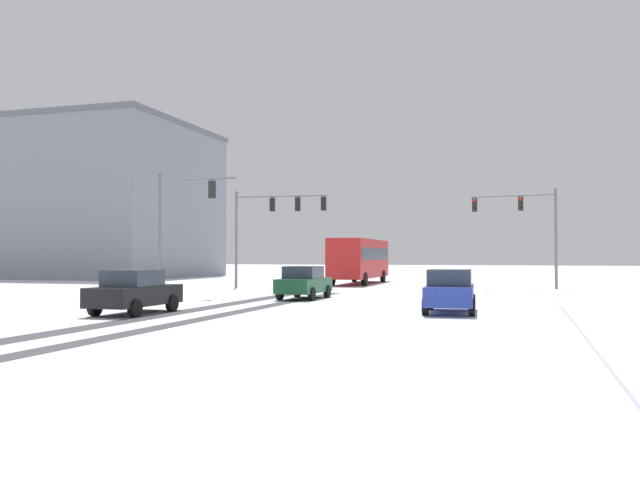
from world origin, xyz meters
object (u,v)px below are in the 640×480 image
Objects in this scene: car_blue_second at (450,291)px; bus_oncoming at (360,258)px; car_dark_green_lead at (304,282)px; car_black_third at (135,292)px; traffic_signal_near_left at (179,214)px; office_building_far_left_block at (67,203)px; traffic_signal_far_right at (525,218)px; traffic_signal_far_left at (273,216)px.

bus_oncoming is (-9.37, 24.83, 1.18)m from car_blue_second.
car_black_third is (-3.28, -9.91, 0.00)m from car_dark_green_lead.
office_building_far_left_block is at bearing 135.83° from traffic_signal_near_left.
car_dark_green_lead and car_blue_second have the same top height.
traffic_signal_near_left is 7.80m from car_dark_green_lead.
traffic_signal_far_right reaches higher than car_black_third.
car_dark_green_lead is 0.37× the size of bus_oncoming.
office_building_far_left_block is (-27.64, 26.85, 3.26)m from traffic_signal_near_left.
traffic_signal_near_left is 10.32m from traffic_signal_far_left.
bus_oncoming is 0.40× the size of office_building_far_left_block.
traffic_signal_near_left reaches higher than car_blue_second.
traffic_signal_near_left is 1.00× the size of traffic_signal_far_left.
car_blue_second and car_black_third have the same top height.
traffic_signal_far_right is 1.58× the size of car_dark_green_lead.
traffic_signal_far_left is at bearing 118.47° from car_dark_green_lead.
car_dark_green_lead is 18.78m from bus_oncoming.
office_building_far_left_block reaches higher than car_dark_green_lead.
bus_oncoming is (5.34, 18.58, -2.35)m from traffic_signal_near_left.
traffic_signal_far_left reaches higher than car_dark_green_lead.
car_blue_second is 26.56m from bus_oncoming.
car_blue_second is at bearing 18.77° from car_black_third.
bus_oncoming is (-12.19, 4.36, -2.63)m from traffic_signal_far_right.
bus_oncoming is (1.66, 28.58, 1.18)m from car_black_third.
car_blue_second is 11.65m from car_black_third.
traffic_signal_near_left is 1.55× the size of car_blue_second.
traffic_signal_far_right is 47.00m from office_building_far_left_block.
bus_oncoming reaches higher than car_black_third.
traffic_signal_far_left is 1.59× the size of car_black_third.
traffic_signal_near_left is 16.37m from car_blue_second.
car_dark_green_lead is 10.44m from car_black_third.
traffic_signal_near_left is 1.00× the size of traffic_signal_far_right.
traffic_signal_far_right is 21.01m from car_blue_second.
bus_oncoming reaches higher than car_blue_second.
bus_oncoming is at bearing 73.96° from traffic_signal_near_left.
car_black_third is 0.37× the size of bus_oncoming.
traffic_signal_far_left is 9.67m from bus_oncoming.
car_dark_green_lead is 9.90m from car_blue_second.
traffic_signal_far_left is at bearing 129.00° from car_blue_second.
traffic_signal_far_left is 0.24× the size of office_building_far_left_block.
office_building_far_left_block is at bearing 164.38° from traffic_signal_far_right.
car_black_third is at bearing -119.75° from traffic_signal_far_right.
traffic_signal_near_left is 1.58× the size of car_dark_green_lead.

